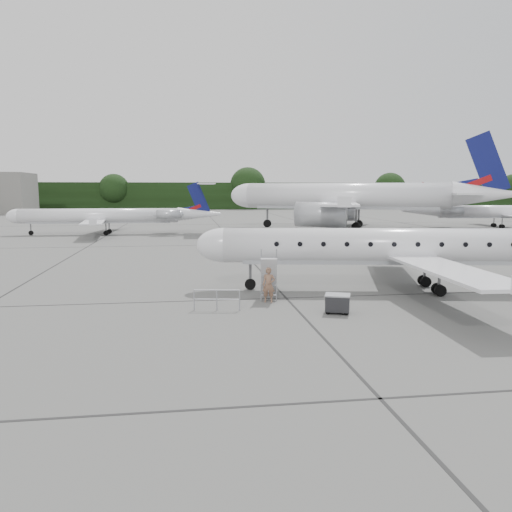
{
  "coord_description": "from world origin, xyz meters",
  "views": [
    {
      "loc": [
        -11.7,
        -22.18,
        5.79
      ],
      "look_at": [
        -8.02,
        3.86,
        2.3
      ],
      "focal_mm": 35.0,
      "sensor_mm": 36.0,
      "label": 1
    }
  ],
  "objects": [
    {
      "name": "ground",
      "position": [
        0.0,
        0.0,
        0.0
      ],
      "size": [
        320.0,
        320.0,
        0.0
      ],
      "primitive_type": "plane",
      "color": "slate",
      "rests_on": "ground"
    },
    {
      "name": "treeline",
      "position": [
        0.0,
        130.0,
        4.0
      ],
      "size": [
        260.0,
        4.0,
        8.0
      ],
      "primitive_type": "cube",
      "color": "black",
      "rests_on": "ground"
    },
    {
      "name": "main_regional_jet",
      "position": [
        1.32,
        4.66,
        3.61
      ],
      "size": [
        31.2,
        24.76,
        7.23
      ],
      "primitive_type": null,
      "rotation": [
        0.0,
        0.0,
        -0.17
      ],
      "color": "silver",
      "rests_on": "ground"
    },
    {
      "name": "airstair",
      "position": [
        -7.3,
        4.01,
        1.13
      ],
      "size": [
        1.19,
        2.19,
        2.26
      ],
      "primitive_type": null,
      "rotation": [
        0.0,
        0.0,
        -0.17
      ],
      "color": "silver",
      "rests_on": "ground"
    },
    {
      "name": "passenger",
      "position": [
        -7.5,
        2.83,
        0.91
      ],
      "size": [
        0.76,
        0.61,
        1.83
      ],
      "primitive_type": "imported",
      "rotation": [
        0.0,
        0.0,
        -0.29
      ],
      "color": "brown",
      "rests_on": "ground"
    },
    {
      "name": "safety_railing",
      "position": [
        -10.28,
        1.43,
        0.5
      ],
      "size": [
        2.18,
        0.45,
        1.0
      ],
      "primitive_type": null,
      "rotation": [
        0.0,
        0.0,
        -0.17
      ],
      "color": "#999BA1",
      "rests_on": "ground"
    },
    {
      "name": "baggage_cart",
      "position": [
        -4.66,
        0.11,
        0.48
      ],
      "size": [
        1.35,
        1.23,
        0.96
      ],
      "primitive_type": null,
      "rotation": [
        0.0,
        0.0,
        -0.35
      ],
      "color": "black",
      "rests_on": "ground"
    },
    {
      "name": "bg_narrowbody",
      "position": [
        11.83,
        49.69,
        6.79
      ],
      "size": [
        45.61,
        40.16,
        13.59
      ],
      "primitive_type": null,
      "rotation": [
        0.0,
        0.0,
        -0.41
      ],
      "color": "silver",
      "rests_on": "ground"
    },
    {
      "name": "bg_regional_left",
      "position": [
        -22.79,
        45.08,
        3.39
      ],
      "size": [
        26.16,
        19.04,
        6.78
      ],
      "primitive_type": null,
      "rotation": [
        0.0,
        0.0,
        -0.02
      ],
      "color": "silver",
      "rests_on": "ground"
    },
    {
      "name": "bg_regional_right",
      "position": [
        37.05,
        48.69,
        3.44
      ],
      "size": [
        28.21,
        21.75,
        6.88
      ],
      "primitive_type": null,
      "rotation": [
        0.0,
        0.0,
        3.03
      ],
      "color": "silver",
      "rests_on": "ground"
    }
  ]
}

